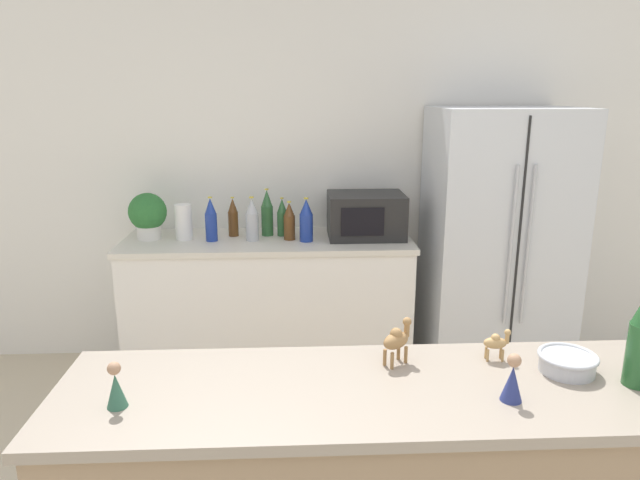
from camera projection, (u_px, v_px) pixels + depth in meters
The scene contains 18 objects.
wall_back at pixel (340, 174), 3.88m from camera, with size 8.00×0.06×2.55m.
back_counter at pixel (269, 305), 3.75m from camera, with size 1.83×0.63×0.91m.
refrigerator at pixel (497, 245), 3.66m from camera, with size 0.88×0.70×1.73m.
potted_plant at pixel (148, 214), 3.58m from camera, with size 0.24×0.24×0.29m.
paper_towel_roll at pixel (184, 222), 3.58m from camera, with size 0.11×0.11×0.22m.
microwave at pixel (366, 215), 3.64m from camera, with size 0.48×0.37×0.28m.
back_bottle_0 at pixel (306, 221), 3.54m from camera, with size 0.08×0.08×0.28m.
back_bottle_1 at pixel (289, 221), 3.58m from camera, with size 0.07×0.07×0.25m.
back_bottle_2 at pixel (211, 220), 3.54m from camera, with size 0.07×0.07×0.28m.
back_bottle_3 at pixel (282, 218), 3.67m from camera, with size 0.07×0.07×0.25m.
back_bottle_4 at pixel (233, 218), 3.66m from camera, with size 0.06×0.06×0.26m.
back_bottle_5 at pixel (267, 213), 3.68m from camera, with size 0.08×0.08×0.31m.
back_bottle_6 at pixel (252, 220), 3.55m from camera, with size 0.08×0.08×0.28m.
fruit_bowl at pixel (567, 362), 1.83m from camera, with size 0.19×0.19×0.06m.
camel_figurine at pixel (496, 342), 1.91m from camera, with size 0.09×0.05×0.11m.
camel_figurine_second at pixel (397, 339), 1.87m from camera, with size 0.12×0.11×0.15m.
wise_man_figurine_crimson at pixel (512, 381), 1.66m from camera, with size 0.06×0.06×0.15m.
wise_man_figurine_purple at pixel (116, 388), 1.62m from camera, with size 0.06×0.06×0.14m.
Camera 1 is at (-0.32, -1.12, 1.84)m, focal length 32.00 mm.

